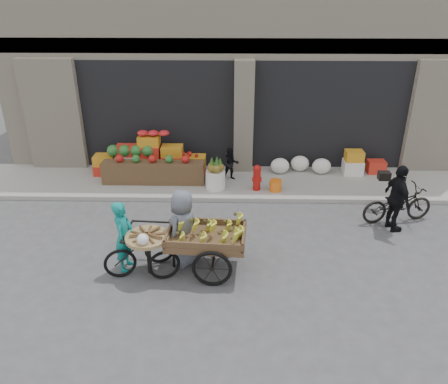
{
  "coord_description": "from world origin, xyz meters",
  "views": [
    {
      "loc": [
        -0.28,
        -7.04,
        5.16
      ],
      "look_at": [
        -0.47,
        1.35,
        1.1
      ],
      "focal_mm": 35.0,
      "sensor_mm": 36.0,
      "label": 1
    }
  ],
  "objects_px": {
    "vendor_woman": "(124,236)",
    "vendor_grey": "(183,228)",
    "fire_hydrant": "(257,176)",
    "bicycle": "(398,204)",
    "seated_person": "(231,164)",
    "cyclist": "(397,199)",
    "orange_bucket": "(276,185)",
    "banana_cart": "(203,235)",
    "tricycle_cart": "(148,248)",
    "pineapple_bin": "(216,180)"
  },
  "relations": [
    {
      "from": "fire_hydrant",
      "to": "vendor_grey",
      "type": "relative_size",
      "value": 0.44
    },
    {
      "from": "fire_hydrant",
      "to": "seated_person",
      "type": "xyz_separation_m",
      "value": [
        -0.7,
        0.65,
        0.08
      ]
    },
    {
      "from": "bicycle",
      "to": "cyclist",
      "type": "height_order",
      "value": "cyclist"
    },
    {
      "from": "seated_person",
      "to": "vendor_woman",
      "type": "xyz_separation_m",
      "value": [
        -2.03,
        -4.09,
        0.15
      ]
    },
    {
      "from": "fire_hydrant",
      "to": "tricycle_cart",
      "type": "bearing_deg",
      "value": -122.11
    },
    {
      "from": "bicycle",
      "to": "cyclist",
      "type": "xyz_separation_m",
      "value": [
        -0.2,
        -0.4,
        0.34
      ]
    },
    {
      "from": "pineapple_bin",
      "to": "banana_cart",
      "type": "xyz_separation_m",
      "value": [
        -0.09,
        -3.48,
        0.41
      ]
    },
    {
      "from": "orange_bucket",
      "to": "vendor_woman",
      "type": "height_order",
      "value": "vendor_woman"
    },
    {
      "from": "seated_person",
      "to": "bicycle",
      "type": "relative_size",
      "value": 0.54
    },
    {
      "from": "pineapple_bin",
      "to": "orange_bucket",
      "type": "height_order",
      "value": "pineapple_bin"
    },
    {
      "from": "banana_cart",
      "to": "cyclist",
      "type": "relative_size",
      "value": 1.66
    },
    {
      "from": "orange_bucket",
      "to": "banana_cart",
      "type": "bearing_deg",
      "value": -116.63
    },
    {
      "from": "fire_hydrant",
      "to": "bicycle",
      "type": "bearing_deg",
      "value": -23.57
    },
    {
      "from": "tricycle_cart",
      "to": "seated_person",
      "type": "bearing_deg",
      "value": 53.12
    },
    {
      "from": "cyclist",
      "to": "vendor_grey",
      "type": "bearing_deg",
      "value": 95.41
    },
    {
      "from": "seated_person",
      "to": "cyclist",
      "type": "bearing_deg",
      "value": -43.38
    },
    {
      "from": "fire_hydrant",
      "to": "vendor_woman",
      "type": "height_order",
      "value": "vendor_woman"
    },
    {
      "from": "pineapple_bin",
      "to": "seated_person",
      "type": "height_order",
      "value": "seated_person"
    },
    {
      "from": "bicycle",
      "to": "vendor_woman",
      "type": "bearing_deg",
      "value": 97.16
    },
    {
      "from": "banana_cart",
      "to": "tricycle_cart",
      "type": "distance_m",
      "value": 1.09
    },
    {
      "from": "tricycle_cart",
      "to": "cyclist",
      "type": "relative_size",
      "value": 0.92
    },
    {
      "from": "vendor_woman",
      "to": "cyclist",
      "type": "relative_size",
      "value": 0.93
    },
    {
      "from": "banana_cart",
      "to": "seated_person",
      "type": "bearing_deg",
      "value": 86.88
    },
    {
      "from": "vendor_grey",
      "to": "pineapple_bin",
      "type": "bearing_deg",
      "value": -159.76
    },
    {
      "from": "tricycle_cart",
      "to": "orange_bucket",
      "type": "bearing_deg",
      "value": 35.36
    },
    {
      "from": "tricycle_cart",
      "to": "bicycle",
      "type": "distance_m",
      "value": 5.91
    },
    {
      "from": "bicycle",
      "to": "orange_bucket",
      "type": "bearing_deg",
      "value": 51.95
    },
    {
      "from": "vendor_woman",
      "to": "tricycle_cart",
      "type": "height_order",
      "value": "vendor_woman"
    },
    {
      "from": "cyclist",
      "to": "seated_person",
      "type": "bearing_deg",
      "value": 45.03
    },
    {
      "from": "fire_hydrant",
      "to": "tricycle_cart",
      "type": "relative_size",
      "value": 0.49
    },
    {
      "from": "vendor_woman",
      "to": "cyclist",
      "type": "bearing_deg",
      "value": -67.9
    },
    {
      "from": "fire_hydrant",
      "to": "vendor_woman",
      "type": "relative_size",
      "value": 0.48
    },
    {
      "from": "seated_person",
      "to": "vendor_woman",
      "type": "bearing_deg",
      "value": -126.41
    },
    {
      "from": "fire_hydrant",
      "to": "bicycle",
      "type": "xyz_separation_m",
      "value": [
        3.24,
        -1.41,
        -0.05
      ]
    },
    {
      "from": "pineapple_bin",
      "to": "tricycle_cart",
      "type": "height_order",
      "value": "tricycle_cart"
    },
    {
      "from": "pineapple_bin",
      "to": "bicycle",
      "type": "xyz_separation_m",
      "value": [
        4.34,
        -1.46,
        0.08
      ]
    },
    {
      "from": "banana_cart",
      "to": "cyclist",
      "type": "distance_m",
      "value": 4.53
    },
    {
      "from": "pineapple_bin",
      "to": "tricycle_cart",
      "type": "bearing_deg",
      "value": -107.57
    },
    {
      "from": "orange_bucket",
      "to": "tricycle_cart",
      "type": "bearing_deg",
      "value": -127.88
    },
    {
      "from": "banana_cart",
      "to": "vendor_grey",
      "type": "bearing_deg",
      "value": 157.37
    },
    {
      "from": "banana_cart",
      "to": "vendor_woman",
      "type": "xyz_separation_m",
      "value": [
        -1.54,
        -0.01,
        -0.05
      ]
    },
    {
      "from": "fire_hydrant",
      "to": "cyclist",
      "type": "bearing_deg",
      "value": -30.83
    },
    {
      "from": "pineapple_bin",
      "to": "seated_person",
      "type": "distance_m",
      "value": 0.75
    },
    {
      "from": "vendor_grey",
      "to": "banana_cart",
      "type": "bearing_deg",
      "value": 92.44
    },
    {
      "from": "banana_cart",
      "to": "cyclist",
      "type": "height_order",
      "value": "cyclist"
    },
    {
      "from": "vendor_woman",
      "to": "vendor_grey",
      "type": "relative_size",
      "value": 0.91
    },
    {
      "from": "seated_person",
      "to": "cyclist",
      "type": "xyz_separation_m",
      "value": [
        3.74,
        -2.46,
        0.2
      ]
    },
    {
      "from": "fire_hydrant",
      "to": "vendor_grey",
      "type": "bearing_deg",
      "value": -116.32
    },
    {
      "from": "fire_hydrant",
      "to": "banana_cart",
      "type": "distance_m",
      "value": 3.64
    },
    {
      "from": "vendor_grey",
      "to": "bicycle",
      "type": "distance_m",
      "value": 5.18
    }
  ]
}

